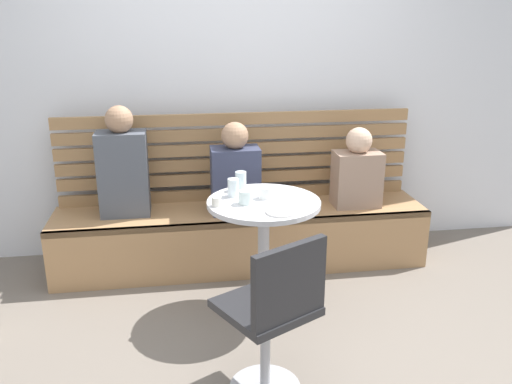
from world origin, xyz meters
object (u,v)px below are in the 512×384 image
white_chair (274,314)px  plate_small (281,212)px  person_child_middle (357,172)px  cup_ceramic_white (266,193)px  person_child_left (235,173)px  cup_glass_tall (241,181)px  cup_espresso_small (216,201)px  booth_bench (242,237)px  person_adult (123,167)px  cup_glass_short (245,197)px  cup_water_clear (233,188)px  cafe_table (264,235)px

white_chair → plate_small: 0.67m
person_child_middle → plate_small: bearing=-130.5°
person_child_middle → cup_ceramic_white: size_ratio=7.34×
person_child_left → cup_glass_tall: bearing=-91.7°
cup_espresso_small → person_child_left: bearing=74.8°
person_child_left → cup_ceramic_white: person_child_left is taller
booth_bench → cup_ceramic_white: size_ratio=33.75×
white_chair → person_adult: (-0.79, 1.52, 0.32)m
white_chair → cup_espresso_small: (-0.20, 0.76, 0.30)m
person_child_middle → cup_glass_short: size_ratio=7.34×
cup_glass_tall → cup_water_clear: bearing=-118.2°
person_child_left → cup_ceramic_white: (0.12, -0.60, 0.05)m
cup_espresso_small → cup_water_clear: (0.12, 0.16, 0.03)m
person_child_left → person_child_middle: (0.90, 0.00, -0.03)m
person_child_left → cup_espresso_small: person_child_left is taller
white_chair → cafe_table: bearing=84.0°
cup_espresso_small → cup_glass_tall: 0.32m
cup_espresso_small → booth_bench: bearing=72.2°
cafe_table → person_child_left: person_child_left is taller
person_child_middle → cup_water_clear: person_child_middle is taller
cup_ceramic_white → booth_bench: bearing=96.5°
cafe_table → cup_espresso_small: 0.38m
person_adult → cup_espresso_small: 0.96m
cup_glass_short → plate_small: cup_glass_short is taller
cup_ceramic_white → white_chair: bearing=-97.0°
cafe_table → person_adult: size_ratio=0.96×
cup_ceramic_white → cup_glass_short: bearing=-149.3°
white_chair → plate_small: bearing=75.9°
cup_glass_tall → cup_glass_short: 0.26m
cafe_table → person_adult: 1.16m
cup_espresso_small → cup_water_clear: size_ratio=0.51×
white_chair → booth_bench: bearing=88.8°
booth_bench → cafe_table: bearing=-85.6°
person_child_middle → booth_bench: bearing=177.8°
cup_ceramic_white → cup_glass_tall: bearing=126.3°
cafe_table → cup_glass_short: 0.29m
person_child_left → cup_water_clear: person_child_left is taller
white_chair → cup_espresso_small: size_ratio=15.18×
person_child_middle → cup_water_clear: (-0.97, -0.53, 0.10)m
cafe_table → person_adult: person_adult is taller
person_adult → cafe_table: bearing=-39.2°
cup_ceramic_white → plate_small: 0.27m
cup_ceramic_white → plate_small: (0.04, -0.26, -0.03)m
cup_water_clear → cup_glass_tall: (0.06, 0.11, 0.01)m
booth_bench → person_child_middle: (0.85, -0.03, 0.48)m
person_adult → plate_small: person_adult is taller
person_child_left → cup_glass_short: bearing=-91.5°
person_child_middle → cup_glass_short: bearing=-143.3°
cup_espresso_small → cafe_table: bearing=10.1°
cup_espresso_small → cup_glass_short: cup_glass_short is taller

